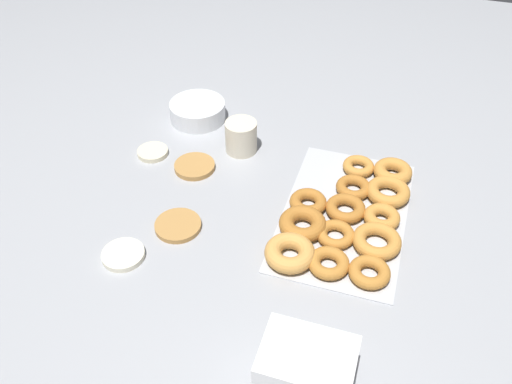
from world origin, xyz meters
TOP-DOWN VIEW (x-y plane):
  - ground_plane at (0.00, 0.00)m, footprint 3.00×3.00m
  - pancake_0 at (0.11, 0.11)m, footprint 0.11×0.11m
  - pancake_1 at (-0.10, 0.06)m, footprint 0.11×0.11m
  - pancake_2 at (-0.22, 0.14)m, footprint 0.09×0.09m
  - pancake_3 at (0.13, 0.24)m, footprint 0.08×0.08m
  - donut_tray at (0.03, -0.31)m, footprint 0.46×0.29m
  - batter_bowl at (0.33, 0.19)m, footprint 0.16×0.16m
  - container_stack at (-0.41, -0.31)m, footprint 0.12×0.16m
  - paper_cup at (0.22, 0.02)m, footprint 0.09×0.09m

SIDE VIEW (x-z plane):
  - ground_plane at x=0.00m, z-range 0.00..0.00m
  - pancake_1 at x=-0.10m, z-range 0.00..0.01m
  - pancake_2 at x=-0.22m, z-range 0.00..0.01m
  - pancake_3 at x=0.13m, z-range 0.00..0.01m
  - pancake_0 at x=0.11m, z-range 0.00..0.01m
  - donut_tray at x=0.03m, z-range 0.00..0.04m
  - batter_bowl at x=0.33m, z-range 0.00..0.05m
  - paper_cup at x=0.22m, z-range 0.00..0.09m
  - container_stack at x=-0.41m, z-range 0.00..0.13m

